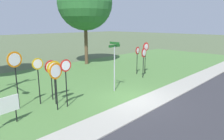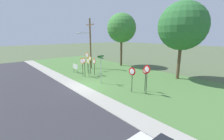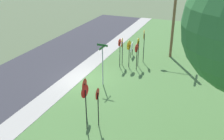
{
  "view_description": "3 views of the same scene",
  "coord_description": "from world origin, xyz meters",
  "px_view_note": "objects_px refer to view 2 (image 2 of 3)",
  "views": [
    {
      "loc": [
        -8.64,
        -6.68,
        4.22
      ],
      "look_at": [
        0.92,
        2.59,
        1.19
      ],
      "focal_mm": 32.53,
      "sensor_mm": 36.0,
      "label": 1
    },
    {
      "loc": [
        13.41,
        -7.71,
        5.27
      ],
      "look_at": [
        0.87,
        2.93,
        1.5
      ],
      "focal_mm": 24.33,
      "sensor_mm": 36.0,
      "label": 2
    },
    {
      "loc": [
        15.87,
        8.72,
        8.83
      ],
      "look_at": [
        0.83,
        2.72,
        1.58
      ],
      "focal_mm": 41.58,
      "sensor_mm": 36.0,
      "label": 3
    }
  ],
  "objects_px": {
    "yield_sign_near_left": "(147,73)",
    "yield_sign_near_right": "(145,74)",
    "utility_pole": "(89,42)",
    "oak_tree_left": "(122,28)",
    "stop_sign_far_right": "(90,61)",
    "yield_sign_far_left": "(132,74)",
    "stop_sign_far_left": "(84,63)",
    "stop_sign_near_right": "(88,63)",
    "stop_sign_center_tall": "(87,58)",
    "stop_sign_far_center": "(82,63)",
    "notice_board": "(75,67)",
    "oak_tree_right": "(182,26)",
    "street_name_post": "(101,67)",
    "stop_sign_near_left": "(94,63)"
  },
  "relations": [
    {
      "from": "notice_board",
      "to": "oak_tree_right",
      "type": "distance_m",
      "value": 14.7
    },
    {
      "from": "stop_sign_near_right",
      "to": "yield_sign_near_left",
      "type": "bearing_deg",
      "value": 11.27
    },
    {
      "from": "utility_pole",
      "to": "oak_tree_left",
      "type": "distance_m",
      "value": 6.09
    },
    {
      "from": "utility_pole",
      "to": "oak_tree_left",
      "type": "relative_size",
      "value": 0.87
    },
    {
      "from": "oak_tree_right",
      "to": "stop_sign_near_left",
      "type": "bearing_deg",
      "value": -139.18
    },
    {
      "from": "stop_sign_far_right",
      "to": "stop_sign_near_left",
      "type": "bearing_deg",
      "value": 6.8
    },
    {
      "from": "yield_sign_near_right",
      "to": "stop_sign_near_right",
      "type": "bearing_deg",
      "value": -179.18
    },
    {
      "from": "stop_sign_far_center",
      "to": "yield_sign_near_right",
      "type": "xyz_separation_m",
      "value": [
        8.73,
        1.73,
        -0.02
      ]
    },
    {
      "from": "street_name_post",
      "to": "oak_tree_right",
      "type": "distance_m",
      "value": 10.51
    },
    {
      "from": "stop_sign_far_right",
      "to": "stop_sign_center_tall",
      "type": "xyz_separation_m",
      "value": [
        -1.04,
        0.18,
        0.37
      ]
    },
    {
      "from": "yield_sign_far_left",
      "to": "oak_tree_left",
      "type": "xyz_separation_m",
      "value": [
        -10.05,
        8.23,
        4.65
      ]
    },
    {
      "from": "stop_sign_far_left",
      "to": "stop_sign_center_tall",
      "type": "relative_size",
      "value": 0.85
    },
    {
      "from": "yield_sign_near_left",
      "to": "yield_sign_far_left",
      "type": "height_order",
      "value": "yield_sign_near_left"
    },
    {
      "from": "stop_sign_far_left",
      "to": "street_name_post",
      "type": "height_order",
      "value": "street_name_post"
    },
    {
      "from": "oak_tree_left",
      "to": "stop_sign_far_left",
      "type": "bearing_deg",
      "value": -73.97
    },
    {
      "from": "stop_sign_center_tall",
      "to": "oak_tree_right",
      "type": "xyz_separation_m",
      "value": [
        9.86,
        6.85,
        4.12
      ]
    },
    {
      "from": "yield_sign_near_left",
      "to": "yield_sign_near_right",
      "type": "height_order",
      "value": "yield_sign_near_left"
    },
    {
      "from": "yield_sign_near_right",
      "to": "notice_board",
      "type": "height_order",
      "value": "yield_sign_near_right"
    },
    {
      "from": "stop_sign_far_center",
      "to": "notice_board",
      "type": "distance_m",
      "value": 2.48
    },
    {
      "from": "stop_sign_far_center",
      "to": "yield_sign_near_right",
      "type": "height_order",
      "value": "stop_sign_far_center"
    },
    {
      "from": "utility_pole",
      "to": "oak_tree_right",
      "type": "bearing_deg",
      "value": 22.45
    },
    {
      "from": "stop_sign_center_tall",
      "to": "street_name_post",
      "type": "relative_size",
      "value": 0.93
    },
    {
      "from": "stop_sign_far_center",
      "to": "stop_sign_center_tall",
      "type": "height_order",
      "value": "stop_sign_center_tall"
    },
    {
      "from": "stop_sign_center_tall",
      "to": "street_name_post",
      "type": "height_order",
      "value": "street_name_post"
    },
    {
      "from": "stop_sign_far_right",
      "to": "yield_sign_far_left",
      "type": "relative_size",
      "value": 1.04
    },
    {
      "from": "oak_tree_right",
      "to": "stop_sign_far_right",
      "type": "bearing_deg",
      "value": -141.44
    },
    {
      "from": "stop_sign_far_right",
      "to": "oak_tree_left",
      "type": "relative_size",
      "value": 0.28
    },
    {
      "from": "stop_sign_center_tall",
      "to": "yield_sign_near_right",
      "type": "height_order",
      "value": "stop_sign_center_tall"
    },
    {
      "from": "stop_sign_near_right",
      "to": "yield_sign_near_right",
      "type": "height_order",
      "value": "stop_sign_near_right"
    },
    {
      "from": "stop_sign_far_left",
      "to": "notice_board",
      "type": "relative_size",
      "value": 1.99
    },
    {
      "from": "stop_sign_near_left",
      "to": "yield_sign_far_left",
      "type": "distance_m",
      "value": 7.55
    },
    {
      "from": "stop_sign_far_left",
      "to": "yield_sign_near_left",
      "type": "distance_m",
      "value": 8.77
    },
    {
      "from": "yield_sign_near_left",
      "to": "utility_pole",
      "type": "height_order",
      "value": "utility_pole"
    },
    {
      "from": "stop_sign_far_left",
      "to": "stop_sign_center_tall",
      "type": "xyz_separation_m",
      "value": [
        -1.83,
        1.55,
        0.36
      ]
    },
    {
      "from": "stop_sign_near_right",
      "to": "stop_sign_far_center",
      "type": "relative_size",
      "value": 0.98
    },
    {
      "from": "stop_sign_far_right",
      "to": "yield_sign_far_left",
      "type": "distance_m",
      "value": 8.33
    },
    {
      "from": "yield_sign_far_left",
      "to": "stop_sign_near_left",
      "type": "bearing_deg",
      "value": 167.5
    },
    {
      "from": "stop_sign_near_right",
      "to": "street_name_post",
      "type": "bearing_deg",
      "value": -3.29
    },
    {
      "from": "stop_sign_near_right",
      "to": "stop_sign_far_left",
      "type": "distance_m",
      "value": 0.77
    },
    {
      "from": "stop_sign_far_left",
      "to": "stop_sign_center_tall",
      "type": "bearing_deg",
      "value": 140.15
    },
    {
      "from": "stop_sign_near_left",
      "to": "stop_sign_far_left",
      "type": "height_order",
      "value": "stop_sign_far_left"
    },
    {
      "from": "stop_sign_near_right",
      "to": "yield_sign_far_left",
      "type": "bearing_deg",
      "value": 7.04
    },
    {
      "from": "stop_sign_center_tall",
      "to": "notice_board",
      "type": "bearing_deg",
      "value": -137.29
    },
    {
      "from": "stop_sign_far_left",
      "to": "yield_sign_far_left",
      "type": "height_order",
      "value": "stop_sign_far_left"
    },
    {
      "from": "stop_sign_near_right",
      "to": "notice_board",
      "type": "height_order",
      "value": "stop_sign_near_right"
    },
    {
      "from": "stop_sign_near_left",
      "to": "yield_sign_near_right",
      "type": "bearing_deg",
      "value": 7.01
    },
    {
      "from": "oak_tree_left",
      "to": "stop_sign_far_right",
      "type": "bearing_deg",
      "value": -76.79
    },
    {
      "from": "street_name_post",
      "to": "notice_board",
      "type": "distance_m",
      "value": 6.46
    },
    {
      "from": "stop_sign_far_right",
      "to": "yield_sign_near_right",
      "type": "xyz_separation_m",
      "value": [
        8.96,
        0.37,
        -0.05
      ]
    },
    {
      "from": "stop_sign_far_left",
      "to": "street_name_post",
      "type": "relative_size",
      "value": 0.8
    }
  ]
}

